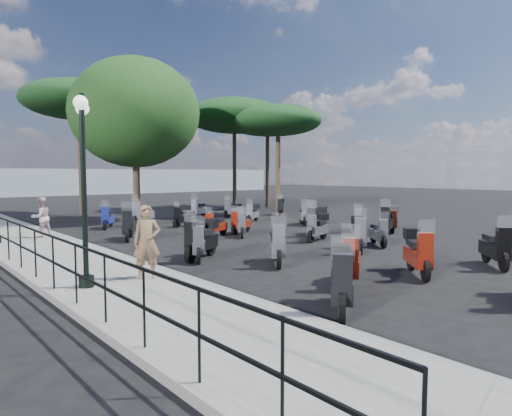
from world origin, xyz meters
TOP-DOWN VIEW (x-y plane):
  - ground at (0.00, 0.00)m, footprint 120.00×120.00m
  - sidewalk at (-6.50, 3.00)m, footprint 3.00×30.00m
  - railing at (-7.80, 2.80)m, footprint 0.04×26.04m
  - lamp_post_0 at (-7.23, -2.27)m, footprint 0.60×1.11m
  - woman at (-5.89, -2.35)m, footprint 0.71×0.59m
  - pedestrian_far at (-5.87, 6.23)m, footprint 0.83×0.71m
  - scooter_0 at (-4.08, -6.44)m, footprint 1.52×1.35m
  - scooter_1 at (-2.10, -2.55)m, footprint 1.25×1.51m
  - scooter_2 at (-3.27, -0.53)m, footprint 1.68×1.13m
  - scooter_3 at (-3.39, -0.60)m, footprint 1.10×1.48m
  - scooter_4 at (-3.26, 4.45)m, footprint 1.07×1.67m
  - scooter_5 at (-2.50, 8.41)m, footprint 1.03×1.43m
  - scooter_7 at (-2.39, -5.33)m, footprint 1.54×1.18m
  - scooter_8 at (1.32, -2.67)m, footprint 1.46×1.37m
  - scooter_9 at (0.55, 2.43)m, footprint 1.02×1.33m
  - scooter_10 at (0.52, 6.79)m, footprint 1.50×0.69m
  - scooter_11 at (-0.68, 8.66)m, footprint 1.61×1.09m
  - scooter_13 at (-0.35, -5.76)m, footprint 1.40×1.42m
  - scooter_14 at (2.02, -0.27)m, footprint 1.57×0.76m
  - scooter_15 at (3.19, 0.83)m, footprint 1.72×1.00m
  - scooter_16 at (1.15, 3.27)m, footprint 1.43×0.77m
  - scooter_17 at (3.29, 9.83)m, footprint 1.52×1.02m
  - scooter_18 at (2.16, -6.55)m, footprint 1.43×1.29m
  - scooter_19 at (2.78, -2.42)m, footprint 1.02×1.30m
  - scooter_20 at (5.75, -0.83)m, footprint 1.79×0.93m
  - scooter_21 at (5.40, 3.55)m, footprint 0.85×1.51m
  - scooter_22 at (5.67, 3.87)m, footprint 1.30×1.10m
  - scooter_23 at (4.93, 8.78)m, footprint 1.65×0.61m
  - scooter_26 at (6.36, -0.63)m, footprint 1.33×0.95m
  - scooter_27 at (5.55, 0.59)m, footprint 1.31×1.02m
  - scooter_28 at (4.36, 6.36)m, footprint 1.35×0.93m
  - scooter_29 at (8.24, 8.40)m, footprint 1.29×1.20m
  - scooter_30 at (-0.22, 3.13)m, footprint 1.43×0.77m
  - broadleaf_tree at (-0.03, 10.61)m, footprint 6.65×6.65m
  - pine_0 at (8.56, 13.45)m, footprint 6.79×6.79m
  - pine_1 at (11.60, 13.47)m, footprint 6.25×6.25m
  - pine_2 at (-1.02, 16.06)m, footprint 6.65×6.65m
  - pine_3 at (7.94, 8.35)m, footprint 5.19×5.19m
  - distant_hills at (0.00, 45.00)m, footprint 70.00×8.00m

SIDE VIEW (x-z plane):
  - ground at x=0.00m, z-range 0.00..0.00m
  - sidewalk at x=-6.50m, z-range 0.00..0.15m
  - scooter_16 at x=1.15m, z-range -0.18..1.02m
  - scooter_30 at x=-0.22m, z-range -0.18..1.02m
  - scooter_26 at x=6.36m, z-range -0.19..1.03m
  - scooter_10 at x=0.52m, z-range -0.19..1.04m
  - scooter_19 at x=2.78m, z-range -0.19..1.05m
  - scooter_27 at x=5.55m, z-range -0.19..1.05m
  - scooter_9 at x=0.55m, z-range -0.19..1.06m
  - scooter_22 at x=5.67m, z-range -0.19..1.08m
  - scooter_21 at x=5.40m, z-range -0.20..1.09m
  - scooter_28 at x=4.36m, z-range -0.15..1.05m
  - scooter_5 at x=-2.50m, z-range -0.20..1.11m
  - scooter_23 at x=4.93m, z-range -0.20..1.12m
  - scooter_17 at x=3.29m, z-range -0.21..1.16m
  - scooter_29 at x=8.24m, z-range -0.16..1.12m
  - scooter_14 at x=2.02m, z-range -0.16..1.14m
  - scooter_18 at x=2.16m, z-range -0.22..1.22m
  - scooter_7 at x=-2.39m, z-range -0.22..1.23m
  - scooter_11 at x=-0.68m, z-range -0.22..1.23m
  - scooter_3 at x=-3.39m, z-range -0.17..1.18m
  - scooter_1 at x=-2.10m, z-range -0.22..1.25m
  - scooter_4 at x=-3.26m, z-range -0.23..1.25m
  - scooter_13 at x=-0.35m, z-range -0.18..1.27m
  - scooter_8 at x=1.32m, z-range -0.18..1.27m
  - scooter_15 at x=3.19m, z-range -0.18..1.28m
  - scooter_0 at x=-4.08m, z-range -0.18..1.30m
  - scooter_2 at x=-3.27m, z-range -0.18..1.30m
  - scooter_20 at x=5.75m, z-range -0.18..1.30m
  - pedestrian_far at x=-5.87m, z-range 0.15..1.63m
  - railing at x=-7.80m, z-range 0.35..1.45m
  - woman at x=-5.89m, z-range 0.15..1.81m
  - distant_hills at x=0.00m, z-range 0.00..3.00m
  - lamp_post_0 at x=-7.23m, z-range 0.43..4.41m
  - pine_3 at x=7.94m, z-range 2.33..8.87m
  - broadleaf_tree at x=-0.03m, z-range 1.40..9.86m
  - pine_1 at x=11.60m, z-range 2.58..9.96m
  - pine_0 at x=8.56m, z-range 2.60..10.21m
  - pine_2 at x=-1.02m, z-range 2.82..10.83m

